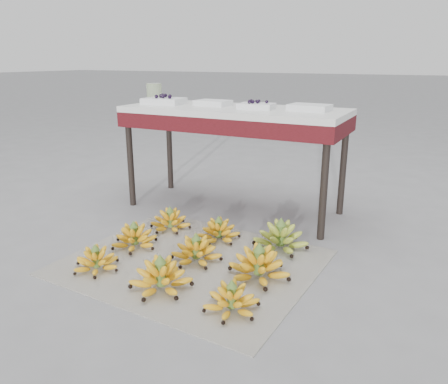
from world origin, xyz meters
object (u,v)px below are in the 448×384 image
at_px(bunch_front_right, 232,300).
at_px(tray_right, 256,106).
at_px(bunch_back_right, 281,238).
at_px(tray_far_right, 310,108).
at_px(vendor_table, 234,120).
at_px(glass_jar, 154,93).
at_px(bunch_front_left, 96,261).
at_px(bunch_mid_left, 135,238).
at_px(tray_left, 213,103).
at_px(bunch_back_center, 219,232).
at_px(bunch_mid_center, 196,251).
at_px(tray_far_left, 164,101).
at_px(newspaper_mat, 192,262).
at_px(bunch_mid_right, 259,266).
at_px(bunch_back_left, 170,221).
at_px(bunch_front_center, 161,277).

relative_size(bunch_front_right, tray_right, 1.25).
relative_size(bunch_back_right, tray_far_right, 1.35).
bearing_deg(vendor_table, glass_jar, 177.36).
relative_size(bunch_front_left, bunch_mid_left, 0.98).
xyz_separation_m(tray_left, tray_far_right, (0.69, -0.00, 0.00)).
bearing_deg(bunch_back_center, bunch_front_right, -76.54).
distance_m(bunch_front_left, bunch_mid_center, 0.51).
bearing_deg(bunch_mid_center, tray_far_left, 139.18).
bearing_deg(tray_far_right, tray_far_left, -175.85).
distance_m(bunch_back_center, vendor_table, 0.82).
xyz_separation_m(bunch_mid_center, tray_left, (-0.38, 0.90, 0.68)).
height_order(newspaper_mat, bunch_mid_right, bunch_mid_right).
bearing_deg(bunch_back_left, vendor_table, 53.09).
relative_size(bunch_front_left, bunch_mid_right, 0.79).
bearing_deg(vendor_table, bunch_front_left, -99.82).
bearing_deg(bunch_mid_left, bunch_back_left, 93.76).
relative_size(bunch_mid_left, tray_right, 1.26).
distance_m(vendor_table, glass_jar, 0.69).
height_order(newspaper_mat, bunch_back_right, bunch_back_right).
distance_m(bunch_front_center, tray_far_left, 1.52).
xyz_separation_m(bunch_front_center, bunch_back_right, (0.34, 0.68, 0.00)).
height_order(bunch_front_center, bunch_back_center, bunch_front_center).
bearing_deg(tray_far_left, bunch_mid_right, -37.33).
relative_size(tray_right, glass_jar, 1.70).
bearing_deg(bunch_back_right, tray_right, 119.33).
relative_size(bunch_front_center, vendor_table, 0.21).
xyz_separation_m(bunch_mid_right, bunch_back_center, (-0.39, 0.32, -0.01)).
xyz_separation_m(bunch_front_right, bunch_back_center, (-0.40, 0.65, 0.00)).
bearing_deg(bunch_front_right, bunch_back_right, 77.83).
relative_size(bunch_mid_left, tray_left, 1.25).
xyz_separation_m(bunch_front_right, glass_jar, (-1.24, 1.23, 0.73)).
bearing_deg(bunch_back_center, bunch_mid_center, -103.29).
height_order(bunch_back_center, tray_far_left, tray_far_left).
bearing_deg(tray_far_left, tray_far_right, 4.15).
bearing_deg(bunch_mid_left, bunch_front_right, -14.51).
xyz_separation_m(bunch_front_right, tray_left, (-0.75, 1.24, 0.68)).
relative_size(bunch_front_center, tray_right, 1.30).
bearing_deg(tray_far_left, vendor_table, 4.22).
xyz_separation_m(bunch_mid_right, tray_far_left, (-1.10, 0.84, 0.68)).
bearing_deg(tray_far_left, bunch_back_center, -35.93).
bearing_deg(tray_right, tray_far_left, -178.14).
height_order(bunch_back_right, tray_right, tray_right).
bearing_deg(bunch_back_center, bunch_back_left, 159.66).
relative_size(bunch_mid_center, glass_jar, 2.13).
bearing_deg(newspaper_mat, bunch_mid_left, 177.68).
distance_m(bunch_back_center, tray_right, 0.87).
bearing_deg(bunch_mid_right, bunch_mid_left, -167.12).
distance_m(newspaper_mat, bunch_back_center, 0.33).
bearing_deg(tray_left, tray_far_right, -0.22).
bearing_deg(newspaper_mat, tray_far_left, 130.66).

